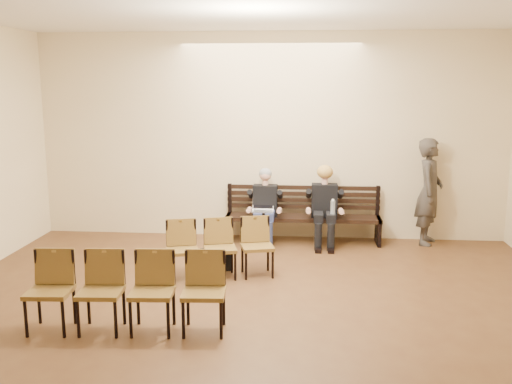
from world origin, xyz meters
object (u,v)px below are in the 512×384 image
(water_bottle, at_px, (333,214))
(chair_row_back, at_px, (126,293))
(bag, at_px, (216,260))
(laptop, at_px, (262,211))
(passerby, at_px, (430,184))
(chair_row_front, at_px, (220,249))
(bench, at_px, (302,229))
(seated_man, at_px, (265,208))
(seated_woman, at_px, (324,209))

(water_bottle, relative_size, chair_row_back, 0.12)
(water_bottle, relative_size, bag, 0.61)
(laptop, distance_m, chair_row_back, 3.64)
(water_bottle, xyz_separation_m, passerby, (1.60, 0.46, 0.44))
(laptop, bearing_deg, bag, -118.96)
(laptop, relative_size, passerby, 0.17)
(chair_row_front, bearing_deg, bag, 94.28)
(bench, distance_m, chair_row_front, 2.20)
(bag, height_order, chair_row_back, chair_row_back)
(water_bottle, height_order, passerby, passerby)
(bench, height_order, seated_man, seated_man)
(bag, distance_m, passerby, 3.81)
(water_bottle, distance_m, passerby, 1.72)
(laptop, distance_m, chair_row_front, 1.69)
(seated_woman, bearing_deg, water_bottle, -62.28)
(chair_row_front, distance_m, chair_row_back, 1.96)
(seated_man, distance_m, water_bottle, 1.14)
(bag, xyz_separation_m, passerby, (3.32, 1.65, 0.87))
(bench, height_order, laptop, laptop)
(seated_woman, bearing_deg, bag, -137.96)
(passerby, xyz_separation_m, chair_row_back, (-3.95, -3.79, -0.58))
(seated_woman, relative_size, laptop, 3.46)
(seated_man, height_order, bag, seated_man)
(seated_woman, bearing_deg, seated_man, 180.00)
(seated_man, bearing_deg, laptop, -100.55)
(seated_woman, distance_m, bag, 2.19)
(laptop, height_order, bag, laptop)
(bag, bearing_deg, laptop, 65.87)
(seated_man, relative_size, chair_row_back, 0.56)
(passerby, xyz_separation_m, chair_row_front, (-3.20, -1.98, -0.61))
(seated_man, xyz_separation_m, bag, (-0.60, -1.43, -0.45))
(chair_row_front, bearing_deg, passerby, 16.95)
(seated_woman, bearing_deg, chair_row_back, -121.91)
(laptop, bearing_deg, seated_woman, 3.44)
(chair_row_back, bearing_deg, bag, 69.75)
(laptop, xyz_separation_m, water_bottle, (1.14, -0.09, -0.01))
(seated_woman, height_order, bag, seated_woman)
(seated_man, distance_m, passerby, 2.75)
(seated_man, height_order, chair_row_back, seated_man)
(seated_man, xyz_separation_m, chair_row_back, (-1.24, -3.57, -0.16))
(bench, relative_size, seated_man, 2.18)
(laptop, bearing_deg, chair_row_front, -110.80)
(passerby, bearing_deg, bench, 111.72)
(water_bottle, bearing_deg, seated_man, 167.96)
(seated_man, relative_size, seated_woman, 0.97)
(seated_man, distance_m, laptop, 0.15)
(bag, bearing_deg, seated_man, 67.16)
(seated_woman, distance_m, chair_row_front, 2.31)
(passerby, bearing_deg, seated_man, 113.61)
(passerby, bearing_deg, laptop, 116.61)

